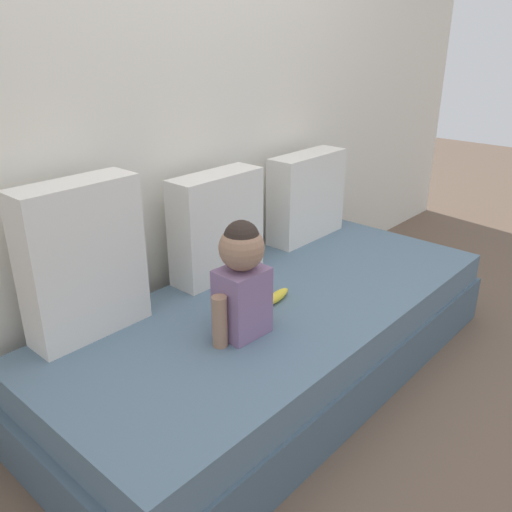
{
  "coord_description": "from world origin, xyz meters",
  "views": [
    {
      "loc": [
        -1.58,
        -1.27,
        1.44
      ],
      "look_at": [
        -0.15,
        0.0,
        0.62
      ],
      "focal_mm": 37.27,
      "sensor_mm": 36.0,
      "label": 1
    }
  ],
  "objects_px": {
    "throw_pillow_center": "(217,226)",
    "banana": "(278,297)",
    "couch": "(279,337)",
    "throw_pillow_right": "(307,196)",
    "throw_pillow_left": "(83,260)",
    "toddler": "(242,277)"
  },
  "relations": [
    {
      "from": "throw_pillow_left",
      "to": "toddler",
      "type": "bearing_deg",
      "value": -50.09
    },
    {
      "from": "couch",
      "to": "throw_pillow_center",
      "type": "bearing_deg",
      "value": 90.0
    },
    {
      "from": "couch",
      "to": "toddler",
      "type": "height_order",
      "value": "toddler"
    },
    {
      "from": "couch",
      "to": "throw_pillow_center",
      "type": "height_order",
      "value": "throw_pillow_center"
    },
    {
      "from": "throw_pillow_left",
      "to": "throw_pillow_center",
      "type": "bearing_deg",
      "value": 0.0
    },
    {
      "from": "throw_pillow_left",
      "to": "throw_pillow_right",
      "type": "bearing_deg",
      "value": 0.0
    },
    {
      "from": "throw_pillow_center",
      "to": "banana",
      "type": "relative_size",
      "value": 2.86
    },
    {
      "from": "couch",
      "to": "throw_pillow_right",
      "type": "bearing_deg",
      "value": 28.93
    },
    {
      "from": "toddler",
      "to": "throw_pillow_center",
      "type": "bearing_deg",
      "value": 55.29
    },
    {
      "from": "throw_pillow_center",
      "to": "throw_pillow_right",
      "type": "bearing_deg",
      "value": 0.0
    },
    {
      "from": "couch",
      "to": "toddler",
      "type": "relative_size",
      "value": 4.85
    },
    {
      "from": "toddler",
      "to": "throw_pillow_left",
      "type": "bearing_deg",
      "value": 129.91
    },
    {
      "from": "throw_pillow_left",
      "to": "banana",
      "type": "height_order",
      "value": "throw_pillow_left"
    },
    {
      "from": "throw_pillow_center",
      "to": "throw_pillow_right",
      "type": "relative_size",
      "value": 0.99
    },
    {
      "from": "couch",
      "to": "throw_pillow_center",
      "type": "relative_size",
      "value": 4.5
    },
    {
      "from": "banana",
      "to": "throw_pillow_left",
      "type": "bearing_deg",
      "value": 150.12
    },
    {
      "from": "throw_pillow_center",
      "to": "banana",
      "type": "bearing_deg",
      "value": -93.02
    },
    {
      "from": "throw_pillow_left",
      "to": "throw_pillow_right",
      "type": "relative_size",
      "value": 1.19
    },
    {
      "from": "couch",
      "to": "banana",
      "type": "distance_m",
      "value": 0.21
    },
    {
      "from": "couch",
      "to": "banana",
      "type": "height_order",
      "value": "banana"
    },
    {
      "from": "throw_pillow_right",
      "to": "couch",
      "type": "bearing_deg",
      "value": -151.07
    },
    {
      "from": "throw_pillow_center",
      "to": "toddler",
      "type": "relative_size",
      "value": 1.08
    }
  ]
}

